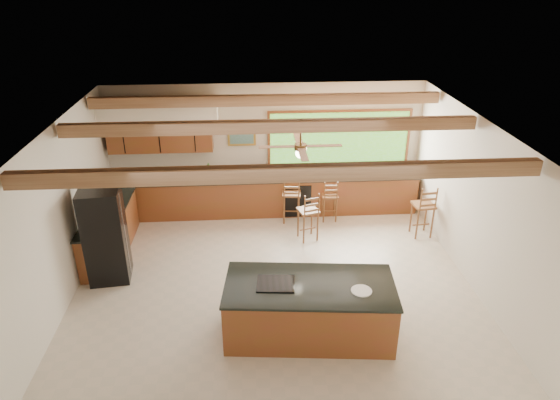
{
  "coord_description": "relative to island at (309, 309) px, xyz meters",
  "views": [
    {
      "loc": [
        -0.42,
        -7.69,
        5.38
      ],
      "look_at": [
        0.16,
        0.8,
        1.32
      ],
      "focal_mm": 32.0,
      "sensor_mm": 36.0,
      "label": 1
    }
  ],
  "objects": [
    {
      "name": "ground",
      "position": [
        -0.47,
        1.4,
        -0.46
      ],
      "size": [
        7.2,
        7.2,
        0.0
      ],
      "primitive_type": "plane",
      "color": "beige",
      "rests_on": "ground"
    },
    {
      "name": "bar_stool_c",
      "position": [
        0.93,
        3.8,
        0.14
      ],
      "size": [
        0.37,
        0.37,
        1.01
      ],
      "rotation": [
        0.0,
        0.0,
        -0.02
      ],
      "color": "brown",
      "rests_on": "ground"
    },
    {
      "name": "bar_stool_a",
      "position": [
        0.34,
        2.94,
        0.2
      ],
      "size": [
        0.5,
        0.5,
        1.12
      ],
      "rotation": [
        0.0,
        0.0,
        0.29
      ],
      "color": "brown",
      "rests_on": "ground"
    },
    {
      "name": "counter_run",
      "position": [
        -1.29,
        3.92,
        0.0
      ],
      "size": [
        7.12,
        3.1,
        1.27
      ],
      "color": "brown",
      "rests_on": "ground"
    },
    {
      "name": "island",
      "position": [
        0.0,
        0.0,
        0.0
      ],
      "size": [
        2.73,
        1.48,
        0.94
      ],
      "rotation": [
        0.0,
        0.0,
        -0.1
      ],
      "color": "brown",
      "rests_on": "ground"
    },
    {
      "name": "bar_stool_b",
      "position": [
        0.07,
        3.79,
        0.22
      ],
      "size": [
        0.46,
        0.46,
        1.15
      ],
      "rotation": [
        0.0,
        0.0,
        -0.11
      ],
      "color": "brown",
      "rests_on": "ground"
    },
    {
      "name": "bar_stool_d",
      "position": [
        2.81,
        2.94,
        0.24
      ],
      "size": [
        0.46,
        0.46,
        1.19
      ],
      "rotation": [
        0.0,
        0.0,
        0.09
      ],
      "color": "brown",
      "rests_on": "ground"
    },
    {
      "name": "room_shell",
      "position": [
        -0.64,
        2.05,
        1.75
      ],
      "size": [
        7.27,
        6.54,
        3.02
      ],
      "color": "beige",
      "rests_on": "ground"
    },
    {
      "name": "refrigerator",
      "position": [
        -3.52,
        1.8,
        0.45
      ],
      "size": [
        0.77,
        0.76,
        1.81
      ],
      "rotation": [
        0.0,
        0.0,
        0.1
      ],
      "color": "black",
      "rests_on": "ground"
    }
  ]
}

